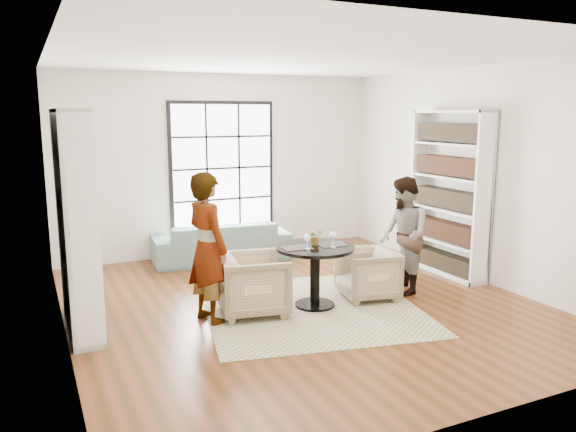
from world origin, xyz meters
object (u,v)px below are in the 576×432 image
person_left (208,248)px  wine_glass_right (333,236)px  pedestal_table (315,263)px  wine_glass_left (307,238)px  person_right (403,236)px  flower_centerpiece (315,237)px  armchair_left (253,284)px  sofa (221,241)px  armchair_right (367,274)px

person_left → wine_glass_right: bearing=-113.9°
pedestal_table → wine_glass_left: (-0.16, -0.09, 0.34)m
person_right → flower_centerpiece: person_right is taller
person_left → flower_centerpiece: person_left is taller
armchair_left → wine_glass_left: wine_glass_left is taller
sofa → wine_glass_left: bearing=98.5°
sofa → person_right: size_ratio=1.41×
sofa → armchair_right: (1.09, -2.61, 0.00)m
armchair_right → sofa: bearing=-146.6°
armchair_left → wine_glass_right: wine_glass_right is taller
sofa → person_left: size_ratio=1.26×
person_left → person_right: 2.64m
pedestal_table → person_right: bearing=0.2°
pedestal_table → person_left: (-1.32, 0.10, 0.31)m
armchair_left → person_left: size_ratio=0.46×
person_left → wine_glass_right: person_left is taller
pedestal_table → person_left: 1.36m
wine_glass_left → flower_centerpiece: bearing=40.0°
armchair_left → wine_glass_right: 1.11m
pedestal_table → flower_centerpiece: 0.32m
wine_glass_left → pedestal_table: bearing=30.8°
sofa → wine_glass_right: bearing=105.2°
armchair_right → person_left: size_ratio=0.41×
pedestal_table → armchair_right: pedestal_table is taller
person_right → sofa: bearing=-130.3°
armchair_right → person_right: (0.55, 0.00, 0.45)m
person_left → wine_glass_left: bearing=-114.6°
armchair_right → wine_glass_right: size_ratio=3.63×
armchair_left → sofa: bearing=0.1°
pedestal_table → sofa: pedestal_table is taller
sofa → wine_glass_right: wine_glass_right is taller
armchair_right → person_left: bearing=-81.8°
pedestal_table → armchair_left: pedestal_table is taller
pedestal_table → armchair_right: size_ratio=1.36×
pedestal_table → person_right: size_ratio=0.62×
pedestal_table → wine_glass_right: size_ratio=4.94×
armchair_right → person_left: person_left is taller
armchair_right → flower_centerpiece: bearing=-83.8°
person_left → person_right: person_left is taller
person_left → wine_glass_left: (1.16, -0.19, 0.04)m
armchair_left → person_right: person_right is taller
flower_centerpiece → person_right: bearing=-2.7°
armchair_left → flower_centerpiece: size_ratio=4.05×
sofa → person_left: 2.76m
armchair_right → person_right: size_ratio=0.46×
armchair_right → pedestal_table: bearing=-78.8°
pedestal_table → wine_glass_left: 0.39m
wine_glass_right → flower_centerpiece: bearing=125.7°
pedestal_table → armchair_left: bearing=172.6°
wine_glass_left → wine_glass_right: (0.33, -0.04, 0.01)m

